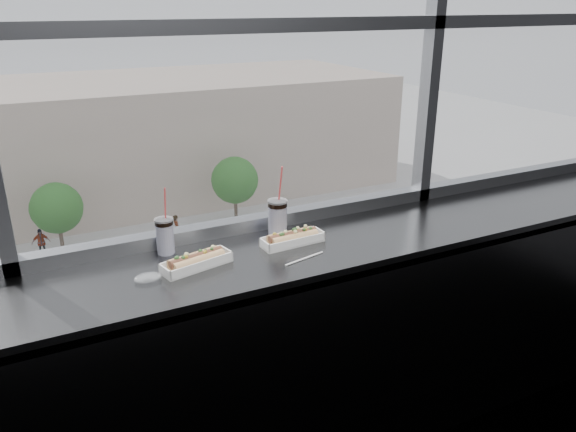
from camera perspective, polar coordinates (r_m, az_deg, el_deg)
name	(u,v)px	position (r m, az deg, el deg)	size (l,w,h in m)	color
wall_back_lower	(251,331)	(2.87, -3.76, -11.57)	(6.00, 6.00, 0.00)	black
counter	(274,258)	(2.40, -1.48, -4.28)	(6.00, 0.55, 0.06)	#575757
counter_fascia	(300,393)	(2.48, 1.26, -17.50)	(6.00, 0.04, 1.04)	#575757
hotdog_tray_left	(197,261)	(2.27, -9.27, -4.50)	(0.30, 0.16, 0.07)	white
hotdog_tray_right	(293,238)	(2.45, 0.48, -2.24)	(0.29, 0.11, 0.07)	white
soda_cup_left	(165,234)	(2.39, -12.40, -1.82)	(0.08, 0.08, 0.29)	white
soda_cup_right	(278,217)	(2.49, -1.07, -0.09)	(0.09, 0.09, 0.33)	white
loose_straw	(304,259)	(2.32, 1.67, -4.34)	(0.01, 0.01, 0.20)	white
wrapper	(148,277)	(2.21, -14.06, -6.07)	(0.10, 0.07, 0.03)	silver
plaza_ground	(34,182)	(47.59, -24.37, 3.15)	(120.00, 120.00, 0.00)	#B8B7B6
street_asphalt	(72,332)	(25.81, -21.08, -10.95)	(80.00, 10.00, 0.06)	black
far_sidewalk	(54,259)	(32.96, -22.70, -4.08)	(80.00, 6.00, 0.04)	#B8B7B6
far_building	(30,147)	(41.27, -24.72, 6.37)	(50.00, 14.00, 8.00)	#BEAA99
car_far_c	(310,222)	(32.26, 2.24, -0.63)	(6.83, 2.84, 2.28)	white
car_near_c	(51,371)	(21.85, -22.95, -14.28)	(6.02, 2.51, 2.01)	maroon
car_near_d	(295,307)	(23.78, 0.76, -9.20)	(6.37, 2.65, 2.12)	white
car_near_e	(393,283)	(26.22, 10.66, -6.70)	(5.96, 2.48, 1.99)	#485CAD
car_far_b	(126,259)	(29.15, -16.14, -4.20)	(6.13, 2.55, 2.04)	#5B1527
pedestrian_b	(41,240)	(33.19, -23.84, -2.24)	(0.85, 0.64, 1.92)	#66605B
pedestrian_c	(177,226)	(32.75, -11.26, -1.00)	(0.88, 0.66, 1.99)	#66605B
tree_center	(57,208)	(31.95, -22.45, 0.74)	(2.72, 2.72, 4.25)	#47382B
tree_right	(235,180)	(33.90, -5.43, 3.63)	(2.84, 2.84, 4.44)	#47382B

